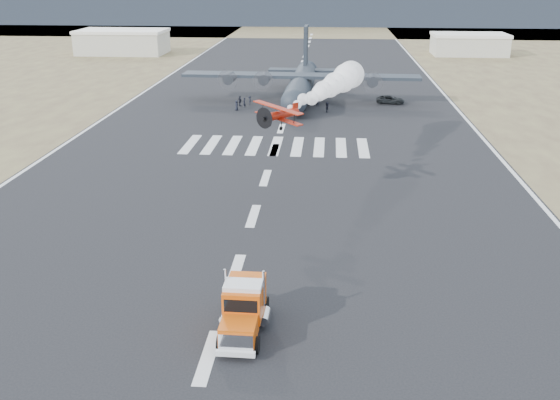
# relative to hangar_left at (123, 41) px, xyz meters

# --- Properties ---
(ground) EXTENTS (500.00, 500.00, 0.00)m
(ground) POSITION_rel_hangar_left_xyz_m (52.00, -145.00, -3.41)
(ground) COLOR black
(ground) RESTS_ON ground
(scrub_far) EXTENTS (500.00, 80.00, 0.00)m
(scrub_far) POSITION_rel_hangar_left_xyz_m (52.00, 85.00, -3.41)
(scrub_far) COLOR brown
(scrub_far) RESTS_ON ground
(runway_markings) EXTENTS (60.00, 260.00, 0.01)m
(runway_markings) POSITION_rel_hangar_left_xyz_m (52.00, -85.00, -3.40)
(runway_markings) COLOR silver
(runway_markings) RESTS_ON ground
(ridge_seg_b) EXTENTS (150.00, 50.00, 15.00)m
(ridge_seg_b) POSITION_rel_hangar_left_xyz_m (-78.00, 115.00, 4.09)
(ridge_seg_b) COLOR slate
(ridge_seg_b) RESTS_ON ground
(ridge_seg_c) EXTENTS (150.00, 50.00, 17.00)m
(ridge_seg_c) POSITION_rel_hangar_left_xyz_m (-13.00, 115.00, 5.09)
(ridge_seg_c) COLOR slate
(ridge_seg_c) RESTS_ON ground
(ridge_seg_d) EXTENTS (150.00, 50.00, 13.00)m
(ridge_seg_d) POSITION_rel_hangar_left_xyz_m (52.00, 115.00, 3.09)
(ridge_seg_d) COLOR slate
(ridge_seg_d) RESTS_ON ground
(ridge_seg_e) EXTENTS (150.00, 50.00, 15.00)m
(ridge_seg_e) POSITION_rel_hangar_left_xyz_m (117.00, 115.00, 4.09)
(ridge_seg_e) COLOR slate
(ridge_seg_e) RESTS_ON ground
(hangar_left) EXTENTS (24.50, 14.50, 6.70)m
(hangar_left) POSITION_rel_hangar_left_xyz_m (0.00, 0.00, 0.00)
(hangar_left) COLOR #ACA998
(hangar_left) RESTS_ON ground
(hangar_right) EXTENTS (20.50, 12.50, 5.90)m
(hangar_right) POSITION_rel_hangar_left_xyz_m (98.00, 5.00, -0.40)
(hangar_right) COLOR #ACA998
(hangar_right) RESTS_ON ground
(semi_truck) EXTENTS (2.80, 8.03, 3.60)m
(semi_truck) POSITION_rel_hangar_left_xyz_m (53.87, -141.68, -1.64)
(semi_truck) COLOR black
(semi_truck) RESTS_ON ground
(aerobatic_biplane) EXTENTS (5.84, 5.48, 2.52)m
(aerobatic_biplane) POSITION_rel_hangar_left_xyz_m (54.33, -116.59, 5.88)
(aerobatic_biplane) COLOR #A7150B
(smoke_trail) EXTENTS (9.10, 23.76, 3.68)m
(smoke_trail) POSITION_rel_hangar_left_xyz_m (60.64, -96.92, 6.04)
(smoke_trail) COLOR white
(transport_aircraft) EXTENTS (42.96, 35.40, 12.43)m
(transport_aircraft) POSITION_rel_hangar_left_xyz_m (53.94, -62.73, -0.20)
(transport_aircraft) COLOR black
(transport_aircraft) RESTS_ON ground
(support_vehicle) EXTENTS (5.39, 3.13, 1.41)m
(support_vehicle) POSITION_rel_hangar_left_xyz_m (70.28, -64.62, -2.70)
(support_vehicle) COLOR black
(support_vehicle) RESTS_ON ground
(crew_a) EXTENTS (0.80, 0.73, 1.79)m
(crew_a) POSITION_rel_hangar_left_xyz_m (57.14, -68.38, -2.51)
(crew_a) COLOR black
(crew_a) RESTS_ON ground
(crew_b) EXTENTS (0.94, 0.87, 1.65)m
(crew_b) POSITION_rel_hangar_left_xyz_m (55.07, -71.91, -2.58)
(crew_b) COLOR black
(crew_b) RESTS_ON ground
(crew_c) EXTENTS (0.57, 1.06, 1.57)m
(crew_c) POSITION_rel_hangar_left_xyz_m (44.97, -67.92, -2.62)
(crew_c) COLOR black
(crew_c) RESTS_ON ground
(crew_d) EXTENTS (1.12, 1.15, 1.81)m
(crew_d) POSITION_rel_hangar_left_xyz_m (43.37, -68.98, -2.50)
(crew_d) COLOR black
(crew_d) RESTS_ON ground
(crew_e) EXTENTS (0.74, 0.97, 1.75)m
(crew_e) POSITION_rel_hangar_left_xyz_m (43.29, -72.67, -2.53)
(crew_e) COLOR black
(crew_e) RESTS_ON ground
(crew_f) EXTENTS (0.65, 1.63, 1.72)m
(crew_f) POSITION_rel_hangar_left_xyz_m (58.87, -72.76, -2.55)
(crew_f) COLOR black
(crew_f) RESTS_ON ground
(crew_g) EXTENTS (0.70, 0.77, 1.74)m
(crew_g) POSITION_rel_hangar_left_xyz_m (44.31, -70.21, -2.54)
(crew_g) COLOR black
(crew_g) RESTS_ON ground
(crew_h) EXTENTS (0.77, 1.03, 1.88)m
(crew_h) POSITION_rel_hangar_left_xyz_m (53.41, -66.82, -2.47)
(crew_h) COLOR black
(crew_h) RESTS_ON ground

